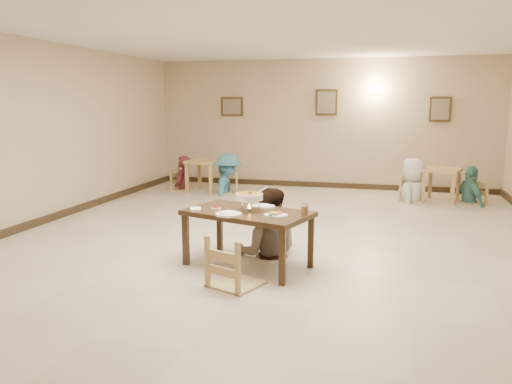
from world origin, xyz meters
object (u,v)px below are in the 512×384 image
(chair_far, at_px, (266,219))
(drink_glass, at_px, (305,211))
(bg_chair_lr, at_px, (228,172))
(main_table, at_px, (248,217))
(chair_near, at_px, (236,238))
(bg_table_right, at_px, (442,175))
(bg_chair_ll, at_px, (182,170))
(bg_diner_b, at_px, (228,153))
(bg_diner_a, at_px, (182,156))
(bg_table_left, at_px, (205,166))
(bg_chair_rl, at_px, (413,177))
(bg_diner_d, at_px, (472,166))
(curry_warmer, at_px, (249,197))
(bg_chair_rr, at_px, (471,178))
(main_diner, at_px, (268,188))
(bg_diner_c, at_px, (414,158))

(chair_far, relative_size, drink_glass, 5.56)
(drink_glass, height_order, bg_chair_lr, bg_chair_lr)
(main_table, height_order, chair_near, chair_near)
(bg_table_right, distance_m, bg_chair_lr, 4.51)
(chair_near, bearing_deg, bg_chair_ll, -40.30)
(main_table, bearing_deg, bg_diner_b, 127.86)
(main_table, xyz_separation_m, bg_diner_a, (-2.95, 4.91, 0.18))
(chair_far, relative_size, bg_table_left, 1.13)
(main_table, xyz_separation_m, bg_table_left, (-2.39, 4.87, -0.04))
(bg_chair_rl, distance_m, bg_diner_d, 1.13)
(curry_warmer, bearing_deg, bg_diner_d, 56.79)
(drink_glass, bearing_deg, main_table, 168.14)
(bg_chair_rr, bearing_deg, bg_chair_rl, -111.11)
(chair_far, distance_m, main_diner, 0.46)
(main_table, height_order, bg_table_right, main_table)
(bg_chair_lr, height_order, bg_diner_a, bg_diner_a)
(drink_glass, distance_m, bg_chair_rr, 5.66)
(bg_diner_d, bearing_deg, main_table, 120.87)
(bg_diner_c, distance_m, bg_diner_d, 1.11)
(bg_diner_c, bearing_deg, curry_warmer, -6.75)
(bg_chair_ll, height_order, bg_diner_d, bg_diner_d)
(drink_glass, xyz_separation_m, bg_diner_c, (1.41, 5.06, 0.11))
(main_table, bearing_deg, chair_far, 101.57)
(curry_warmer, xyz_separation_m, bg_diner_d, (3.22, 4.91, -0.11))
(main_table, height_order, bg_diner_a, bg_diner_a)
(bg_chair_ll, height_order, bg_chair_lr, bg_chair_ll)
(main_diner, relative_size, bg_chair_rl, 1.79)
(bg_table_left, xyz_separation_m, bg_chair_lr, (0.57, -0.06, -0.12))
(chair_near, distance_m, bg_table_left, 6.05)
(drink_glass, distance_m, bg_diner_a, 6.25)
(chair_far, relative_size, bg_diner_c, 0.51)
(drink_glass, bearing_deg, bg_chair_lr, 117.15)
(main_table, xyz_separation_m, chair_far, (0.07, 0.69, -0.17))
(chair_far, distance_m, bg_chair_rl, 4.70)
(main_table, bearing_deg, main_diner, 95.94)
(bg_chair_ll, xyz_separation_m, bg_chair_rl, (5.09, -0.00, 0.03))
(chair_far, bearing_deg, bg_diner_c, 72.64)
(bg_chair_rl, height_order, bg_diner_d, bg_diner_d)
(chair_near, height_order, bg_diner_a, bg_diner_a)
(main_table, relative_size, bg_chair_lr, 1.79)
(curry_warmer, distance_m, bg_table_right, 5.65)
(bg_table_right, bearing_deg, chair_near, -115.05)
(bg_diner_b, bearing_deg, bg_diner_d, -96.53)
(bg_diner_b, bearing_deg, chair_near, -168.76)
(bg_diner_b, bearing_deg, curry_warmer, -166.69)
(curry_warmer, relative_size, bg_diner_a, 0.23)
(main_table, distance_m, bg_diner_b, 5.15)
(chair_far, xyz_separation_m, bg_table_left, (-2.46, 4.18, 0.13))
(curry_warmer, bearing_deg, main_table, 174.66)
(bg_table_left, bearing_deg, bg_diner_d, 0.39)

